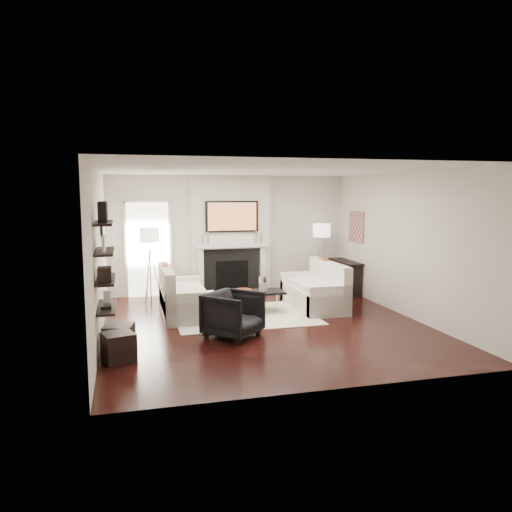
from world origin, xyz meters
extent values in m
plane|color=black|center=(0.00, 0.00, 0.00)|extent=(6.00, 6.00, 0.00)
plane|color=white|center=(0.00, 0.00, 2.70)|extent=(6.00, 6.00, 0.00)
plane|color=silver|center=(0.00, 3.00, 1.35)|extent=(5.50, 0.00, 5.50)
plane|color=silver|center=(0.00, -3.00, 1.35)|extent=(5.50, 0.00, 5.50)
plane|color=silver|center=(-2.75, 0.00, 1.35)|extent=(0.00, 6.00, 6.00)
plane|color=silver|center=(2.75, 0.00, 1.35)|extent=(0.00, 6.00, 6.00)
cube|color=silver|center=(0.00, 2.88, 1.35)|extent=(1.80, 0.25, 2.70)
cube|color=black|center=(0.00, 2.74, 0.52)|extent=(1.30, 0.02, 1.04)
cube|color=black|center=(0.00, 2.73, 0.45)|extent=(0.75, 0.02, 0.65)
cube|color=white|center=(-0.72, 2.71, 0.55)|extent=(0.12, 0.08, 1.10)
cube|color=white|center=(0.72, 2.71, 0.55)|extent=(0.12, 0.08, 1.10)
cube|color=white|center=(0.00, 2.69, 1.12)|extent=(1.70, 0.18, 0.07)
cube|color=black|center=(0.00, 2.71, 1.78)|extent=(1.20, 0.06, 0.70)
cube|color=#BF723F|center=(0.00, 2.68, 1.78)|extent=(1.10, 0.00, 0.62)
cylinder|color=silver|center=(-0.55, 2.70, 1.30)|extent=(0.04, 0.04, 0.30)
cylinder|color=silver|center=(-0.68, 2.70, 1.27)|extent=(0.04, 0.04, 0.24)
cylinder|color=silver|center=(0.55, 2.70, 1.30)|extent=(0.04, 0.04, 0.30)
cylinder|color=silver|center=(0.68, 2.70, 1.27)|extent=(0.04, 0.04, 0.24)
cube|color=white|center=(-1.85, 2.98, 1.05)|extent=(0.90, 0.02, 2.10)
cube|color=white|center=(-2.33, 2.96, 1.05)|extent=(0.06, 0.06, 2.16)
cube|color=white|center=(-1.37, 2.96, 1.05)|extent=(0.06, 0.06, 2.16)
cube|color=white|center=(-1.85, 2.96, 2.13)|extent=(1.02, 0.06, 0.06)
cube|color=beige|center=(-0.21, 0.69, 0.01)|extent=(2.60, 2.00, 0.01)
cube|color=silver|center=(-1.28, 1.07, 0.21)|extent=(0.85, 1.80, 0.42)
cube|color=silver|center=(-1.61, 1.07, 0.53)|extent=(0.18, 1.80, 0.80)
cube|color=silver|center=(-1.28, 0.26, 0.30)|extent=(0.85, 0.18, 0.60)
cube|color=silver|center=(-1.28, 1.88, 0.30)|extent=(0.85, 0.18, 0.60)
cube|color=silver|center=(-1.23, 1.07, 0.47)|extent=(0.63, 1.44, 0.10)
cube|color=maroon|center=(-1.61, 1.37, 0.73)|extent=(0.10, 0.42, 0.42)
cube|color=black|center=(-1.61, 0.77, 0.72)|extent=(0.10, 0.40, 0.40)
cube|color=silver|center=(1.32, 1.02, 0.21)|extent=(0.85, 1.80, 0.42)
cube|color=silver|center=(1.65, 1.02, 0.53)|extent=(0.18, 1.80, 0.80)
cube|color=silver|center=(1.32, 0.21, 0.30)|extent=(0.85, 0.18, 0.60)
cube|color=silver|center=(1.32, 1.83, 0.30)|extent=(0.85, 0.18, 0.60)
cube|color=silver|center=(1.27, 1.02, 0.47)|extent=(0.63, 1.44, 0.10)
cube|color=maroon|center=(1.65, 1.32, 0.73)|extent=(0.10, 0.42, 0.42)
cube|color=black|center=(1.65, 0.72, 0.72)|extent=(0.10, 0.40, 0.40)
cube|color=black|center=(0.07, 0.91, 0.40)|extent=(1.10, 0.55, 0.04)
cylinder|color=silver|center=(-0.43, 0.69, 0.19)|extent=(0.02, 0.02, 0.38)
cylinder|color=silver|center=(0.57, 0.69, 0.19)|extent=(0.02, 0.02, 0.38)
cylinder|color=silver|center=(-0.43, 1.13, 0.19)|extent=(0.02, 0.02, 0.38)
cylinder|color=silver|center=(0.57, 1.13, 0.19)|extent=(0.02, 0.02, 0.38)
cylinder|color=white|center=(0.22, 0.91, 0.56)|extent=(0.16, 0.16, 0.29)
cylinder|color=white|center=(0.22, 0.91, 0.50)|extent=(0.11, 0.11, 0.16)
cylinder|color=#AD3A1C|center=(-0.18, 0.91, 0.45)|extent=(0.34, 0.34, 0.06)
imported|color=black|center=(-0.68, -0.55, 0.40)|extent=(1.07, 1.07, 0.80)
cylinder|color=silver|center=(-1.85, 2.17, 0.60)|extent=(0.02, 0.02, 1.20)
cylinder|color=white|center=(-1.85, 2.17, 1.45)|extent=(0.40, 0.40, 0.30)
cylinder|color=silver|center=(-1.74, 2.17, 0.60)|extent=(0.25, 0.02, 1.23)
cylinder|color=silver|center=(-1.91, 2.26, 0.60)|extent=(0.14, 0.22, 1.23)
cylinder|color=silver|center=(-1.91, 2.07, 0.60)|extent=(0.14, 0.22, 1.23)
cylinder|color=silver|center=(2.05, 2.44, 0.60)|extent=(0.02, 0.02, 1.20)
cylinder|color=white|center=(2.05, 2.44, 1.45)|extent=(0.40, 0.40, 0.30)
cylinder|color=silver|center=(2.16, 2.44, 0.60)|extent=(0.25, 0.02, 1.23)
cylinder|color=silver|center=(2.00, 2.53, 0.60)|extent=(0.14, 0.22, 1.23)
cylinder|color=silver|center=(1.99, 2.34, 0.60)|extent=(0.14, 0.22, 1.23)
cube|color=black|center=(2.57, 2.22, 0.73)|extent=(0.35, 1.20, 0.04)
cube|color=black|center=(2.57, 1.67, 0.35)|extent=(0.30, 0.04, 0.71)
cube|color=black|center=(2.57, 2.77, 0.35)|extent=(0.30, 0.04, 0.71)
cube|color=#A16350|center=(2.73, 2.05, 1.55)|extent=(0.03, 0.70, 0.70)
cube|color=black|center=(-2.62, -1.00, 0.70)|extent=(0.25, 1.00, 0.03)
cube|color=black|center=(-2.62, -1.00, 1.10)|extent=(0.25, 1.00, 0.04)
cube|color=black|center=(-2.62, -1.00, 1.50)|extent=(0.25, 1.00, 0.04)
cube|color=black|center=(-2.62, -1.00, 1.90)|extent=(0.25, 1.00, 0.04)
cube|color=black|center=(-2.62, -1.23, 2.06)|extent=(0.12, 0.10, 0.28)
cube|color=maroon|center=(-2.62, -0.77, 2.06)|extent=(0.12, 0.10, 0.28)
cube|color=white|center=(-2.62, -1.18, 1.63)|extent=(0.04, 0.30, 0.22)
cube|color=black|center=(-2.62, -0.77, 1.61)|extent=(0.04, 0.22, 0.18)
cube|color=black|center=(-2.62, -1.28, 1.22)|extent=(0.18, 0.25, 0.20)
cube|color=black|center=(-2.62, -0.84, 1.18)|extent=(0.15, 0.12, 0.12)
cube|color=black|center=(-2.62, -1.16, 0.74)|extent=(0.14, 0.20, 0.05)
cube|color=white|center=(-2.62, -0.77, 0.81)|extent=(0.10, 0.10, 0.18)
cylinder|color=black|center=(-2.73, 0.90, 1.70)|extent=(0.04, 0.34, 0.34)
cylinder|color=white|center=(-2.71, 0.90, 1.70)|extent=(0.01, 0.29, 0.29)
cube|color=black|center=(-2.47, -0.88, 0.20)|extent=(0.49, 0.49, 0.40)
cube|color=black|center=(-2.47, -1.32, 0.20)|extent=(0.50, 0.50, 0.40)
camera|label=1|loc=(-2.33, -8.25, 2.33)|focal=35.00mm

